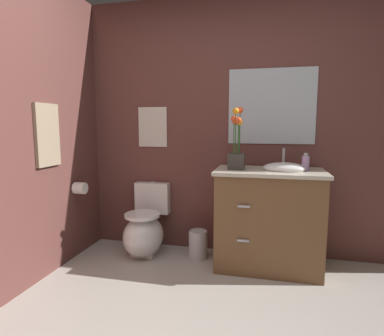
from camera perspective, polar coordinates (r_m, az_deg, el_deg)
The scene contains 11 objects.
wall_back at distance 3.17m, azimuth 9.86°, elevation 7.07°, with size 4.38×0.05×2.50m, color brown.
wall_left at distance 2.63m, azimuth -30.71°, elevation 6.02°, with size 0.05×4.96×2.50m, color brown.
toilet at distance 3.26m, azimuth -8.37°, elevation -10.90°, with size 0.38×0.59×0.69m.
vanity_cabinet at distance 2.96m, azimuth 13.49°, elevation -8.64°, with size 0.94×0.56×1.07m.
flower_vase at distance 2.83m, azimuth 7.96°, elevation 3.38°, with size 0.14×0.14×0.55m.
soap_bottle at distance 2.91m, azimuth 19.60°, elevation 0.88°, with size 0.06×0.06×0.15m.
trash_bin at distance 3.16m, azimuth 1.10°, elevation -13.45°, with size 0.18×0.18×0.27m.
wall_poster at distance 3.34m, azimuth -7.02°, elevation 7.26°, with size 0.30×0.01×0.41m, color beige.
wall_mirror at distance 3.14m, azimuth 13.99°, elevation 10.60°, with size 0.80×0.01×0.70m, color #B2BCC6.
hanging_towel at distance 2.92m, azimuth -24.40°, elevation 5.37°, with size 0.03×0.28×0.52m, color gray.
toilet_paper_roll at distance 3.24m, azimuth -19.34°, elevation -3.40°, with size 0.11×0.11×0.11m, color white.
Camera 1 is at (0.38, -1.37, 1.28)m, focal length 29.91 mm.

